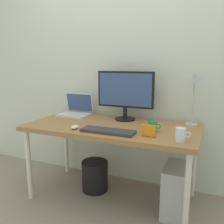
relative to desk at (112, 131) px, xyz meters
The scene contains 13 objects.
ground_plane 0.65m from the desk, ahead, with size 6.00×6.00×0.00m, color gray.
back_wall 0.78m from the desk, 90.00° to the left, with size 4.40×0.04×2.60m, color silver.
desk is the anchor object (origin of this frame).
monitor 0.41m from the desk, 81.09° to the left, with size 0.56×0.20×0.47m.
laptop 0.59m from the desk, 153.82° to the left, with size 0.32×0.27×0.23m.
desk_lamp 0.82m from the desk, 20.03° to the left, with size 0.11×0.16×0.51m.
keyboard 0.25m from the desk, 75.45° to the right, with size 0.44×0.14×0.02m, color #333338.
mouse 0.35m from the desk, 134.82° to the right, with size 0.06×0.09×0.03m, color silver.
coffee_mug 0.40m from the desk, ahead, with size 0.11×0.07×0.09m.
glass_cup 0.68m from the desk, 20.92° to the right, with size 0.11×0.07×0.10m.
photo_frame 0.46m from the desk, 28.88° to the right, with size 0.11×0.02×0.09m, color orange.
computer_tower 0.73m from the desk, ahead, with size 0.18×0.36×0.42m, color #B2B2B7.
wastebasket 0.55m from the desk, 164.26° to the left, with size 0.26×0.26×0.30m, color black.
Camera 1 is at (0.81, -1.95, 1.26)m, focal length 38.97 mm.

